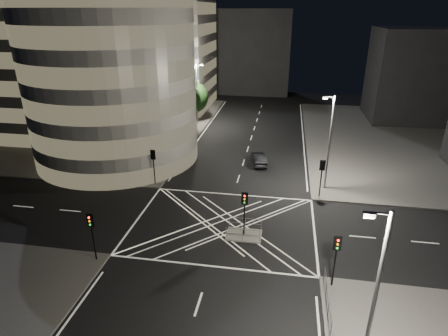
% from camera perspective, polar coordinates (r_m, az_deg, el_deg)
% --- Properties ---
extents(ground, '(120.00, 120.00, 0.00)m').
position_cam_1_polar(ground, '(34.06, -0.04, -8.61)').
color(ground, black).
rests_on(ground, ground).
extents(sidewalk_far_left, '(42.00, 42.00, 0.15)m').
position_cam_1_polar(sidewalk_far_left, '(67.47, -21.09, 6.21)').
color(sidewalk_far_left, '#514E4B').
rests_on(sidewalk_far_left, ground).
extents(central_island, '(3.00, 2.00, 0.15)m').
position_cam_1_polar(central_island, '(32.54, 3.04, -10.16)').
color(central_island, slate).
rests_on(central_island, ground).
extents(office_tower_curved, '(30.00, 29.00, 27.20)m').
position_cam_1_polar(office_tower_curved, '(54.04, -19.55, 16.26)').
color(office_tower_curved, gray).
rests_on(office_tower_curved, sidewalk_far_left).
extents(office_block_rear, '(24.00, 16.00, 22.00)m').
position_cam_1_polar(office_block_rear, '(75.81, -11.76, 17.52)').
color(office_block_rear, gray).
rests_on(office_block_rear, sidewalk_far_left).
extents(building_right_far, '(14.00, 12.00, 15.00)m').
position_cam_1_polar(building_right_far, '(72.50, 27.12, 12.51)').
color(building_right_far, black).
rests_on(building_right_far, sidewalk_far_right).
extents(building_far_end, '(18.00, 8.00, 18.00)m').
position_cam_1_polar(building_far_end, '(87.48, 3.89, 17.19)').
color(building_far_end, black).
rests_on(building_far_end, ground).
extents(tree_a, '(3.81, 3.81, 6.53)m').
position_cam_1_polar(tree_a, '(42.75, -12.02, 4.26)').
color(tree_a, black).
rests_on(tree_a, sidewalk_far_left).
extents(tree_b, '(4.21, 4.21, 7.38)m').
position_cam_1_polar(tree_b, '(47.94, -9.55, 7.28)').
color(tree_b, black).
rests_on(tree_b, sidewalk_far_left).
extents(tree_c, '(3.75, 3.75, 6.27)m').
position_cam_1_polar(tree_c, '(53.66, -7.45, 8.15)').
color(tree_c, black).
rests_on(tree_c, sidewalk_far_left).
extents(tree_d, '(4.54, 4.54, 7.53)m').
position_cam_1_polar(tree_d, '(59.07, -5.82, 10.41)').
color(tree_d, black).
rests_on(tree_d, sidewalk_far_left).
extents(tree_e, '(4.40, 4.40, 6.44)m').
position_cam_1_polar(tree_e, '(64.95, -4.40, 10.71)').
color(tree_e, black).
rests_on(tree_e, sidewalk_far_left).
extents(traffic_signal_fl, '(0.55, 0.22, 4.00)m').
position_cam_1_polar(traffic_signal_fl, '(40.77, -10.70, 1.10)').
color(traffic_signal_fl, black).
rests_on(traffic_signal_fl, sidewalk_far_left).
extents(traffic_signal_nl, '(0.55, 0.22, 4.00)m').
position_cam_1_polar(traffic_signal_nl, '(29.75, -19.53, -8.65)').
color(traffic_signal_nl, black).
rests_on(traffic_signal_nl, sidewalk_near_left).
extents(traffic_signal_fr, '(0.55, 0.22, 4.00)m').
position_cam_1_polar(traffic_signal_fr, '(38.62, 14.67, -0.54)').
color(traffic_signal_fr, black).
rests_on(traffic_signal_fr, sidewalk_far_right).
extents(traffic_signal_nr, '(0.55, 0.22, 4.00)m').
position_cam_1_polar(traffic_signal_nr, '(26.73, 16.73, -12.14)').
color(traffic_signal_nr, black).
rests_on(traffic_signal_nr, sidewalk_near_right).
extents(traffic_signal_island, '(0.55, 0.22, 4.00)m').
position_cam_1_polar(traffic_signal_island, '(31.08, 3.15, -5.78)').
color(traffic_signal_island, black).
rests_on(traffic_signal_island, central_island).
extents(street_lamp_left_near, '(1.25, 0.25, 10.00)m').
position_cam_1_polar(street_lamp_left_near, '(44.76, -9.50, 6.74)').
color(street_lamp_left_near, slate).
rests_on(street_lamp_left_near, sidewalk_far_left).
extents(street_lamp_left_far, '(1.25, 0.25, 10.00)m').
position_cam_1_polar(street_lamp_left_far, '(61.55, -4.13, 11.44)').
color(street_lamp_left_far, slate).
rests_on(street_lamp_left_far, sidewalk_far_left).
extents(street_lamp_right_far, '(1.25, 0.25, 10.00)m').
position_cam_1_polar(street_lamp_right_far, '(39.82, 15.74, 4.12)').
color(street_lamp_right_far, slate).
rests_on(street_lamp_right_far, sidewalk_far_right).
extents(street_lamp_right_near, '(1.25, 0.25, 10.00)m').
position_cam_1_polar(street_lamp_right_near, '(19.66, 21.82, -17.87)').
color(street_lamp_right_near, slate).
rests_on(street_lamp_right_near, sidewalk_near_right).
extents(railing_island_south, '(2.80, 0.06, 1.10)m').
position_cam_1_polar(railing_island_south, '(31.45, 2.87, -10.10)').
color(railing_island_south, slate).
rests_on(railing_island_south, central_island).
extents(railing_island_north, '(2.80, 0.06, 1.10)m').
position_cam_1_polar(railing_island_north, '(32.96, 3.25, -8.41)').
color(railing_island_north, slate).
rests_on(railing_island_north, central_island).
extents(sedan, '(2.48, 4.62, 1.45)m').
position_cam_1_polar(sedan, '(46.72, 5.34, 1.41)').
color(sedan, black).
rests_on(sedan, ground).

